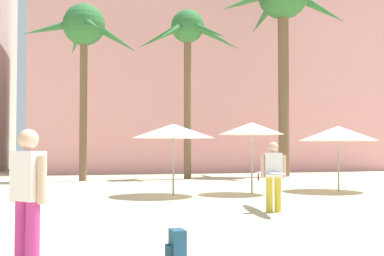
# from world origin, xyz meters

# --- Properties ---
(hotel_pink) EXTENTS (24.17, 9.68, 12.45)m
(hotel_pink) POSITION_xyz_m (8.42, 29.65, 6.22)
(hotel_pink) COLOR pink
(hotel_pink) RESTS_ON ground
(palm_tree_far_left) EXTENTS (5.39, 5.42, 8.20)m
(palm_tree_far_left) POSITION_xyz_m (-0.72, 19.00, 6.84)
(palm_tree_far_left) COLOR brown
(palm_tree_far_left) RESTS_ON ground
(palm_tree_center) EXTENTS (7.69, 7.66, 11.19)m
(palm_tree_center) POSITION_xyz_m (9.81, 20.29, 9.15)
(palm_tree_center) COLOR brown
(palm_tree_center) RESTS_ON ground
(palm_tree_far_right) EXTENTS (5.15, 5.13, 8.39)m
(palm_tree_far_right) POSITION_xyz_m (4.35, 19.51, 6.90)
(palm_tree_far_right) COLOR brown
(palm_tree_far_right) RESTS_ON ground
(cafe_umbrella_3) EXTENTS (2.15, 2.15, 2.36)m
(cafe_umbrella_3) POSITION_xyz_m (4.48, 10.99, 2.16)
(cafe_umbrella_3) COLOR gray
(cafe_umbrella_3) RESTS_ON ground
(cafe_umbrella_4) EXTENTS (2.75, 2.75, 2.29)m
(cafe_umbrella_4) POSITION_xyz_m (7.80, 11.24, 2.03)
(cafe_umbrella_4) COLOR gray
(cafe_umbrella_4) RESTS_ON ground
(cafe_umbrella_5) EXTENTS (2.64, 2.64, 2.28)m
(cafe_umbrella_5) POSITION_xyz_m (1.84, 10.99, 2.05)
(cafe_umbrella_5) COLOR gray
(cafe_umbrella_5) RESTS_ON ground
(backpack) EXTENTS (0.25, 0.31, 0.42)m
(backpack) POSITION_xyz_m (-0.02, 1.87, 0.20)
(backpack) COLOR navy
(backpack) RESTS_ON ground
(person_near_left) EXTENTS (0.74, 2.81, 1.66)m
(person_near_left) POSITION_xyz_m (3.30, 6.52, 0.90)
(person_near_left) COLOR gold
(person_near_left) RESTS_ON ground
(person_far_right) EXTENTS (0.47, 0.52, 1.74)m
(person_far_right) POSITION_xyz_m (-1.91, 1.34, 0.96)
(person_far_right) COLOR #B7337F
(person_far_right) RESTS_ON ground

